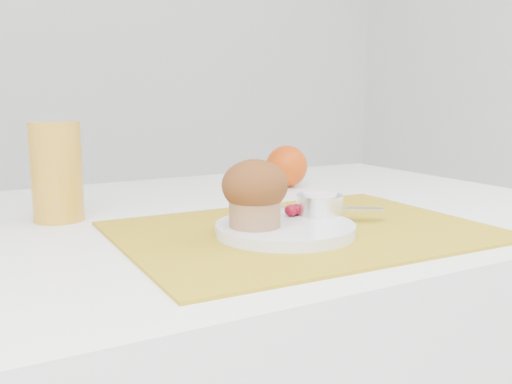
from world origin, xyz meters
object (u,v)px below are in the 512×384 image
plate (285,229)px  juice_glass (57,172)px  muffin (255,192)px  orange (287,166)px

plate → juice_glass: size_ratio=1.25×
juice_glass → muffin: juice_glass is taller
juice_glass → muffin: (0.20, -0.25, -0.01)m
orange → juice_glass: bearing=-168.9°
juice_glass → orange: bearing=11.1°
muffin → juice_glass: bearing=128.5°
orange → plate: bearing=-122.7°
plate → orange: orange is taller
orange → muffin: bearing=-127.9°
plate → juice_glass: juice_glass is taller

